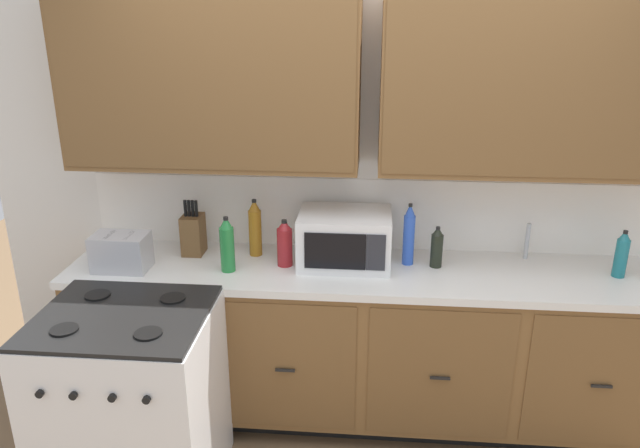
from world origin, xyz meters
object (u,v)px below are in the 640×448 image
object	(u,v)px
bottle_green	(227,245)
bottle_red	(285,243)
bottle_teal	(622,254)
bottle_dark	(437,247)
toaster	(121,252)
bottle_amber	(255,228)
bottle_blue	(409,235)
stove_range	(133,404)
knife_block	(193,234)
microwave	(345,238)

from	to	relation	value
bottle_green	bottle_red	size ratio (longest dim) A/B	1.16
bottle_teal	bottle_dark	xyz separation A→B (m)	(-0.91, 0.04, -0.01)
toaster	bottle_amber	size ratio (longest dim) A/B	0.88
toaster	bottle_red	size ratio (longest dim) A/B	1.11
bottle_blue	stove_range	bearing A→B (deg)	-150.99
knife_block	bottle_blue	bearing A→B (deg)	-2.05
bottle_blue	bottle_amber	bearing A→B (deg)	176.40
bottle_dark	bottle_teal	bearing A→B (deg)	-2.71
stove_range	bottle_amber	xyz separation A→B (m)	(0.46, 0.76, 0.61)
bottle_blue	bottle_red	bearing A→B (deg)	-173.35
knife_block	bottle_teal	bearing A→B (deg)	-2.77
bottle_teal	bottle_amber	bearing A→B (deg)	176.41
toaster	bottle_green	world-z (taller)	bottle_green
toaster	bottle_blue	size ratio (longest dim) A/B	0.83
toaster	knife_block	distance (m)	0.40
stove_range	bottle_dark	distance (m)	1.68
bottle_green	bottle_teal	bearing A→B (deg)	3.02
stove_range	bottle_teal	world-z (taller)	bottle_teal
microwave	bottle_amber	size ratio (longest dim) A/B	1.51
bottle_green	bottle_dark	bearing A→B (deg)	7.83
bottle_blue	bottle_dark	xyz separation A→B (m)	(0.15, -0.02, -0.06)
bottle_teal	bottle_amber	xyz separation A→B (m)	(-1.88, 0.12, 0.03)
bottle_teal	bottle_blue	world-z (taller)	bottle_blue
microwave	bottle_red	world-z (taller)	microwave
knife_block	bottle_green	distance (m)	0.32
bottle_teal	bottle_red	world-z (taller)	bottle_red
bottle_red	bottle_teal	bearing A→B (deg)	0.31
microwave	bottle_blue	size ratio (longest dim) A/B	1.43
bottle_blue	bottle_teal	bearing A→B (deg)	-3.58
stove_range	knife_block	distance (m)	0.95
bottle_teal	bottle_green	size ratio (longest dim) A/B	0.84
bottle_blue	bottle_dark	size ratio (longest dim) A/B	1.52
knife_block	microwave	bearing A→B (deg)	-4.24
toaster	knife_block	size ratio (longest dim) A/B	0.90
knife_block	bottle_blue	distance (m)	1.17
toaster	bottle_teal	xyz separation A→B (m)	(2.54, 0.13, 0.03)
microwave	bottle_blue	distance (m)	0.34
bottle_dark	bottle_amber	bearing A→B (deg)	175.59
microwave	bottle_green	distance (m)	0.61
bottle_green	bottle_red	world-z (taller)	bottle_green
microwave	bottle_teal	bearing A→B (deg)	-1.89
bottle_teal	bottle_blue	xyz separation A→B (m)	(-1.06, 0.07, 0.04)
toaster	bottle_dark	bearing A→B (deg)	6.20
bottle_dark	bottle_blue	bearing A→B (deg)	171.06
microwave	bottle_teal	world-z (taller)	microwave
bottle_dark	bottle_green	bearing A→B (deg)	-172.17
bottle_teal	bottle_green	bearing A→B (deg)	-176.98
stove_range	knife_block	world-z (taller)	knife_block
knife_block	bottle_teal	xyz separation A→B (m)	(2.23, -0.11, 0.01)
microwave	bottle_green	world-z (taller)	bottle_green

